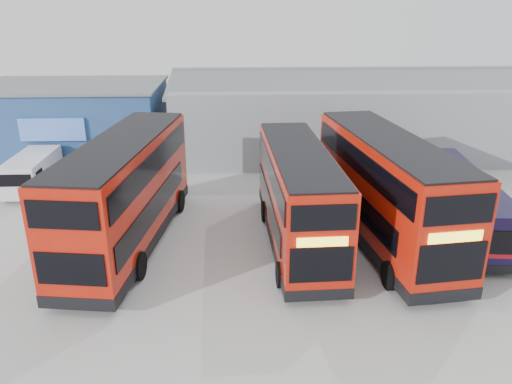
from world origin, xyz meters
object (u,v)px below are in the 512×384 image
(office_block, at_px, (73,121))
(panel_van, at_px, (33,172))
(single_decker_blue, at_px, (459,203))
(maintenance_shed, at_px, (381,112))
(double_decker_right, at_px, (385,191))
(double_decker_centre, at_px, (298,198))
(double_decker_left, at_px, (126,194))

(office_block, bearing_deg, panel_van, -94.28)
(single_decker_blue, bearing_deg, panel_van, -9.25)
(maintenance_shed, distance_m, single_decker_blue, 14.73)
(panel_van, bearing_deg, office_block, 85.56)
(double_decker_right, distance_m, single_decker_blue, 4.32)
(maintenance_shed, relative_size, double_decker_centre, 2.90)
(office_block, distance_m, single_decker_blue, 25.21)
(maintenance_shed, distance_m, double_decker_left, 22.23)
(maintenance_shed, height_order, double_decker_left, maintenance_shed)
(double_decker_centre, bearing_deg, double_decker_left, 176.06)
(double_decker_left, distance_m, double_decker_centre, 7.50)
(double_decker_left, height_order, panel_van, double_decker_left)
(double_decker_centre, distance_m, panel_van, 16.16)
(maintenance_shed, xyz_separation_m, single_decker_blue, (-0.23, -14.67, -1.29))
(double_decker_left, relative_size, panel_van, 2.43)
(double_decker_left, relative_size, single_decker_blue, 1.18)
(office_block, bearing_deg, double_decker_centre, -45.30)
(maintenance_shed, distance_m, double_decker_right, 16.44)
(single_decker_blue, relative_size, panel_van, 2.07)
(panel_van, bearing_deg, single_decker_blue, -15.22)
(office_block, relative_size, maintenance_shed, 0.40)
(double_decker_centre, distance_m, double_decker_right, 3.91)
(double_decker_left, xyz_separation_m, double_decker_right, (11.40, -0.09, -0.00))
(double_decker_right, xyz_separation_m, panel_van, (-18.27, 7.21, -1.24))
(maintenance_shed, bearing_deg, panel_van, -158.90)
(office_block, height_order, double_decker_right, office_block)
(maintenance_shed, distance_m, double_decker_centre, 17.97)
(double_decker_right, bearing_deg, double_decker_centre, 174.88)
(double_decker_left, bearing_deg, maintenance_shed, -127.25)
(double_decker_right, bearing_deg, maintenance_shed, 68.03)
(office_block, distance_m, maintenance_shed, 22.09)
(double_decker_left, bearing_deg, office_block, -57.77)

